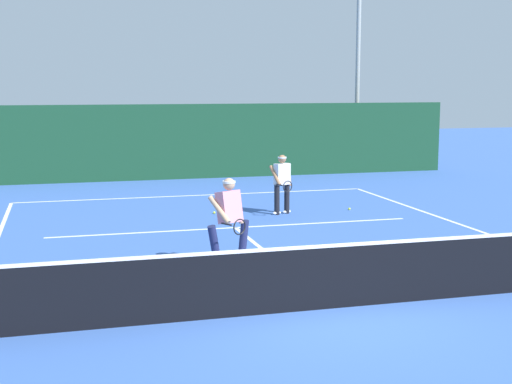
# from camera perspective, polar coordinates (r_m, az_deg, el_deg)

# --- Properties ---
(ground_plane) EXTENTS (80.00, 80.00, 0.00)m
(ground_plane) POSITION_cam_1_polar(r_m,az_deg,el_deg) (11.02, 6.37, -9.22)
(ground_plane) COLOR #3960AF
(court_line_baseline_far) EXTENTS (10.73, 0.10, 0.01)m
(court_line_baseline_far) POSITION_cam_1_polar(r_m,az_deg,el_deg) (21.92, -4.87, -0.27)
(court_line_baseline_far) COLOR white
(court_line_baseline_far) RESTS_ON ground_plane
(court_line_service) EXTENTS (8.75, 0.10, 0.01)m
(court_line_service) POSITION_cam_1_polar(r_m,az_deg,el_deg) (16.94, -1.66, -2.86)
(court_line_service) COLOR white
(court_line_service) RESTS_ON ground_plane
(court_line_centre) EXTENTS (0.10, 6.40, 0.01)m
(court_line_centre) POSITION_cam_1_polar(r_m,az_deg,el_deg) (13.92, 1.48, -5.37)
(court_line_centre) COLOR white
(court_line_centre) RESTS_ON ground_plane
(tennis_net) EXTENTS (11.75, 0.09, 1.06)m
(tennis_net) POSITION_cam_1_polar(r_m,az_deg,el_deg) (10.87, 6.41, -6.65)
(tennis_net) COLOR #1E4723
(tennis_net) RESTS_ON ground_plane
(player_near) EXTENTS (0.94, 1.04, 1.67)m
(player_near) POSITION_cam_1_polar(r_m,az_deg,el_deg) (13.16, -2.15, -2.10)
(player_near) COLOR #1E234C
(player_near) RESTS_ON ground_plane
(player_far) EXTENTS (0.64, 0.88, 1.56)m
(player_far) POSITION_cam_1_polar(r_m,az_deg,el_deg) (18.58, 2.10, 0.82)
(player_far) COLOR black
(player_far) RESTS_ON ground_plane
(tennis_ball) EXTENTS (0.07, 0.07, 0.07)m
(tennis_ball) POSITION_cam_1_polar(r_m,az_deg,el_deg) (19.45, 7.48, -1.35)
(tennis_ball) COLOR #D1E033
(tennis_ball) RESTS_ON ground_plane
(tennis_ball_extra) EXTENTS (0.07, 0.07, 0.07)m
(tennis_ball_extra) POSITION_cam_1_polar(r_m,az_deg,el_deg) (18.75, -3.36, -1.66)
(tennis_ball_extra) COLOR #D1E033
(tennis_ball_extra) RESTS_ON ground_plane
(back_fence_windscreen) EXTENTS (21.06, 0.12, 2.69)m
(back_fence_windscreen) POSITION_cam_1_polar(r_m,az_deg,el_deg) (25.67, -6.54, 4.01)
(back_fence_windscreen) COLOR #164027
(back_fence_windscreen) RESTS_ON ground_plane
(light_pole) EXTENTS (0.55, 0.44, 7.78)m
(light_pole) POSITION_cam_1_polar(r_m,az_deg,el_deg) (29.57, 8.18, 11.16)
(light_pole) COLOR #9EA39E
(light_pole) RESTS_ON ground_plane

